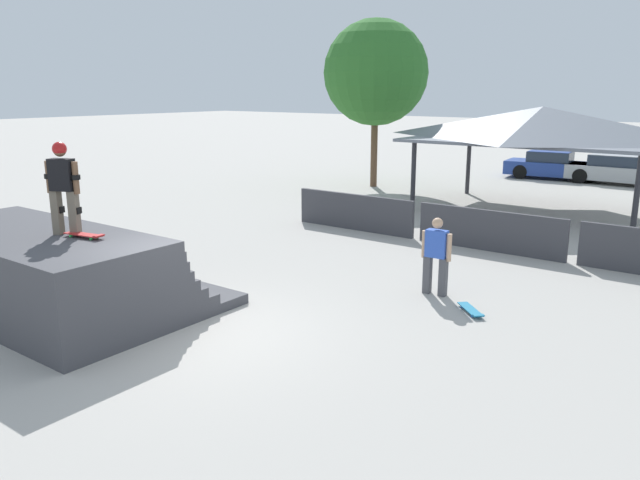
{
  "coord_description": "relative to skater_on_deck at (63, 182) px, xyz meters",
  "views": [
    {
      "loc": [
        7.53,
        -6.64,
        4.03
      ],
      "look_at": [
        -0.35,
        3.89,
        0.84
      ],
      "focal_mm": 35.0,
      "sensor_mm": 36.0,
      "label": 1
    }
  ],
  "objects": [
    {
      "name": "parked_car_blue",
      "position": [
        1.35,
        23.47,
        -1.86
      ],
      "size": [
        4.17,
        2.12,
        1.27
      ],
      "rotation": [
        0.0,
        0.0,
        0.1
      ],
      "color": "navy",
      "rests_on": "ground"
    },
    {
      "name": "tree_beside_pavilion",
      "position": [
        -3.97,
        16.55,
        2.21
      ],
      "size": [
        4.29,
        4.29,
        6.83
      ],
      "color": "brown",
      "rests_on": "ground"
    },
    {
      "name": "bystander_walking",
      "position": [
        4.67,
        5.06,
        -1.59
      ],
      "size": [
        0.63,
        0.23,
        1.58
      ],
      "rotation": [
        0.0,
        0.0,
        3.18
      ],
      "color": "#4C4C51",
      "rests_on": "ground"
    },
    {
      "name": "skater_on_deck",
      "position": [
        0.0,
        0.0,
        0.0
      ],
      "size": [
        0.69,
        0.41,
        1.63
      ],
      "rotation": [
        0.0,
        0.0,
        0.4
      ],
      "color": "#6B6051",
      "rests_on": "quarter_pipe_ramp"
    },
    {
      "name": "parked_car_silver",
      "position": [
        4.15,
        23.48,
        -1.86
      ],
      "size": [
        4.37,
        1.83,
        1.27
      ],
      "rotation": [
        0.0,
        0.0,
        -0.02
      ],
      "color": "#A8AAAF",
      "rests_on": "ground"
    },
    {
      "name": "skateboard_on_ground",
      "position": [
        5.7,
        4.48,
        -2.41
      ],
      "size": [
        0.73,
        0.71,
        0.09
      ],
      "rotation": [
        0.0,
        0.0,
        5.52
      ],
      "color": "blue",
      "rests_on": "ground"
    },
    {
      "name": "skateboard_on_deck",
      "position": [
        0.47,
        0.04,
        -0.88
      ],
      "size": [
        0.81,
        0.33,
        0.09
      ],
      "rotation": [
        0.0,
        0.0,
        0.17
      ],
      "color": "green",
      "rests_on": "quarter_pipe_ramp"
    },
    {
      "name": "barrier_fence",
      "position": [
        4.18,
        9.07,
        -1.94
      ],
      "size": [
        12.14,
        0.12,
        1.05
      ],
      "color": "#3D3D42",
      "rests_on": "ground"
    },
    {
      "name": "pavilion_shelter",
      "position": [
        3.42,
        14.96,
        0.43
      ],
      "size": [
        8.07,
        5.29,
        3.48
      ],
      "color": "#2D2D33",
      "rests_on": "ground"
    },
    {
      "name": "ground_plane",
      "position": [
        2.45,
        0.73,
        -2.47
      ],
      "size": [
        160.0,
        160.0,
        0.0
      ],
      "primitive_type": "plane",
      "color": "#ADA8A0"
    },
    {
      "name": "quarter_pipe_ramp",
      "position": [
        -0.7,
        -0.03,
        -1.77
      ],
      "size": [
        5.45,
        3.9,
        1.53
      ],
      "color": "#424247",
      "rests_on": "ground"
    }
  ]
}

